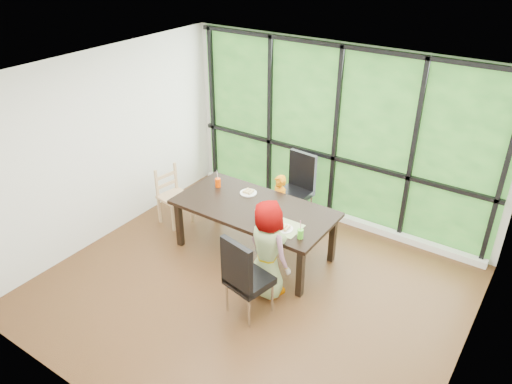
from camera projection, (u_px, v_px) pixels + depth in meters
ground at (251, 289)px, 6.32m from camera, size 5.00×5.00×0.00m
back_wall at (337, 135)px, 7.30m from camera, size 5.00×0.00×5.00m
foliage_backdrop at (337, 135)px, 7.28m from camera, size 4.80×0.02×2.65m
window_mullions at (335, 136)px, 7.25m from camera, size 4.80×0.06×2.65m
window_sill at (328, 213)px, 7.85m from camera, size 4.80×0.12×0.10m
dining_table at (254, 230)px, 6.84m from camera, size 2.18×1.09×0.75m
chair_window_leather at (295, 189)px, 7.52m from camera, size 0.50×0.50×1.08m
chair_interior_leather at (249, 275)px, 5.70m from camera, size 0.54×0.54×1.08m
chair_end_beech at (174, 197)px, 7.50m from camera, size 0.46×0.48×0.90m
child_toddler at (279, 204)px, 7.26m from camera, size 0.40×0.35×0.94m
child_older at (270, 250)px, 5.95m from camera, size 0.73×0.58×1.30m
placemat at (281, 226)px, 6.22m from camera, size 0.51×0.37×0.01m
plate_far at (248, 193)px, 6.97m from camera, size 0.24×0.24×0.01m
plate_near at (284, 229)px, 6.16m from camera, size 0.23×0.23×0.01m
orange_cup at (218, 183)px, 7.12m from camera, size 0.08×0.08×0.13m
green_cup at (300, 234)px, 5.97m from camera, size 0.07×0.07×0.12m
tissue_box at (261, 212)px, 6.42m from camera, size 0.13×0.13×0.11m
crepe_rolls_far at (248, 191)px, 6.96m from camera, size 0.15×0.12×0.04m
crepe_rolls_near at (284, 227)px, 6.15m from camera, size 0.15×0.12×0.04m
straw_white at (218, 176)px, 7.07m from camera, size 0.01×0.04×0.20m
straw_pink at (301, 227)px, 5.92m from camera, size 0.01×0.04×0.20m
tissue at (261, 205)px, 6.37m from camera, size 0.12×0.12×0.11m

